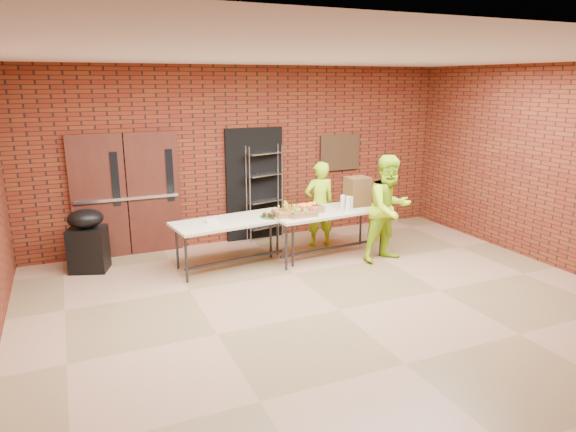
{
  "coord_description": "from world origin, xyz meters",
  "views": [
    {
      "loc": [
        -3.1,
        -5.41,
        2.92
      ],
      "look_at": [
        -0.12,
        1.4,
        0.96
      ],
      "focal_mm": 32.0,
      "sensor_mm": 36.0,
      "label": 1
    }
  ],
  "objects_px": {
    "table_left": "(235,224)",
    "volunteer_man": "(389,209)",
    "coffee_dispenser": "(357,191)",
    "table_right": "(327,214)",
    "covered_grill": "(88,240)",
    "wire_rack": "(264,193)",
    "volunteer_woman": "(320,204)"
  },
  "relations": [
    {
      "from": "wire_rack",
      "to": "covered_grill",
      "type": "xyz_separation_m",
      "value": [
        -3.15,
        -0.44,
        -0.39
      ]
    },
    {
      "from": "table_right",
      "to": "volunteer_man",
      "type": "xyz_separation_m",
      "value": [
        0.87,
        -0.56,
        0.14
      ]
    },
    {
      "from": "table_right",
      "to": "coffee_dispenser",
      "type": "height_order",
      "value": "coffee_dispenser"
    },
    {
      "from": "coffee_dispenser",
      "to": "volunteer_woman",
      "type": "relative_size",
      "value": 0.32
    },
    {
      "from": "table_right",
      "to": "covered_grill",
      "type": "height_order",
      "value": "covered_grill"
    },
    {
      "from": "table_right",
      "to": "volunteer_man",
      "type": "height_order",
      "value": "volunteer_man"
    },
    {
      "from": "covered_grill",
      "to": "volunteer_man",
      "type": "bearing_deg",
      "value": 1.09
    },
    {
      "from": "covered_grill",
      "to": "coffee_dispenser",
      "type": "bearing_deg",
      "value": 8.31
    },
    {
      "from": "table_left",
      "to": "coffee_dispenser",
      "type": "relative_size",
      "value": 4.06
    },
    {
      "from": "table_right",
      "to": "volunteer_man",
      "type": "distance_m",
      "value": 1.04
    },
    {
      "from": "coffee_dispenser",
      "to": "covered_grill",
      "type": "distance_m",
      "value": 4.51
    },
    {
      "from": "table_left",
      "to": "covered_grill",
      "type": "height_order",
      "value": "covered_grill"
    },
    {
      "from": "covered_grill",
      "to": "wire_rack",
      "type": "bearing_deg",
      "value": 26.64
    },
    {
      "from": "wire_rack",
      "to": "table_right",
      "type": "height_order",
      "value": "wire_rack"
    },
    {
      "from": "coffee_dispenser",
      "to": "table_right",
      "type": "bearing_deg",
      "value": -171.11
    },
    {
      "from": "table_left",
      "to": "volunteer_man",
      "type": "xyz_separation_m",
      "value": [
        2.45,
        -0.66,
        0.15
      ]
    },
    {
      "from": "wire_rack",
      "to": "table_right",
      "type": "distance_m",
      "value": 1.48
    },
    {
      "from": "table_left",
      "to": "table_right",
      "type": "height_order",
      "value": "table_right"
    },
    {
      "from": "table_left",
      "to": "covered_grill",
      "type": "distance_m",
      "value": 2.32
    },
    {
      "from": "wire_rack",
      "to": "volunteer_woman",
      "type": "height_order",
      "value": "wire_rack"
    },
    {
      "from": "covered_grill",
      "to": "volunteer_woman",
      "type": "distance_m",
      "value": 3.94
    },
    {
      "from": "volunteer_woman",
      "to": "volunteer_man",
      "type": "height_order",
      "value": "volunteer_man"
    },
    {
      "from": "table_left",
      "to": "coffee_dispenser",
      "type": "xyz_separation_m",
      "value": [
        2.24,
        -0.0,
        0.34
      ]
    },
    {
      "from": "table_right",
      "to": "coffee_dispenser",
      "type": "xyz_separation_m",
      "value": [
        0.65,
        0.1,
        0.32
      ]
    },
    {
      "from": "table_left",
      "to": "coffee_dispenser",
      "type": "height_order",
      "value": "coffee_dispenser"
    },
    {
      "from": "wire_rack",
      "to": "table_left",
      "type": "height_order",
      "value": "wire_rack"
    },
    {
      "from": "wire_rack",
      "to": "volunteer_woman",
      "type": "bearing_deg",
      "value": -58.57
    },
    {
      "from": "coffee_dispenser",
      "to": "covered_grill",
      "type": "height_order",
      "value": "coffee_dispenser"
    },
    {
      "from": "wire_rack",
      "to": "coffee_dispenser",
      "type": "distance_m",
      "value": 1.77
    },
    {
      "from": "coffee_dispenser",
      "to": "covered_grill",
      "type": "relative_size",
      "value": 0.5
    },
    {
      "from": "table_left",
      "to": "volunteer_man",
      "type": "height_order",
      "value": "volunteer_man"
    },
    {
      "from": "table_left",
      "to": "covered_grill",
      "type": "relative_size",
      "value": 2.02
    }
  ]
}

